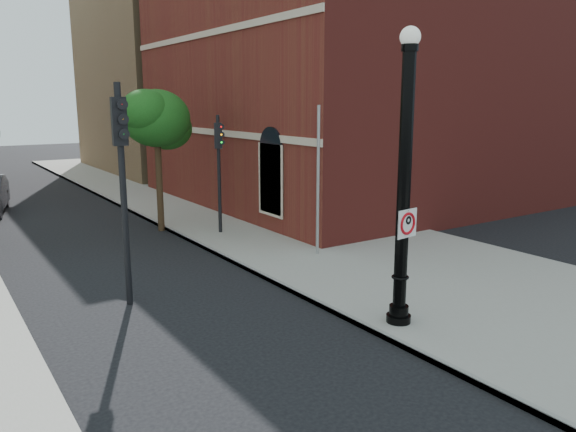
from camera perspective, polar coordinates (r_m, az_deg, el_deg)
ground at (r=10.80m, az=1.25°, el=-14.69°), size 120.00×120.00×0.00m
sidewalk_right at (r=21.85m, az=-0.77°, el=-0.87°), size 8.00×60.00×0.12m
curb_edge at (r=20.05m, az=-10.32°, el=-2.18°), size 0.10×60.00×0.14m
brick_wall_building at (r=30.78m, az=11.26°, el=14.14°), size 22.30×16.30×12.50m
bg_building_tan_b at (r=43.69m, az=-4.08°, el=14.50°), size 22.00×14.00×14.00m
lamppost at (r=11.77m, az=11.66°, el=2.01°), size 0.53×0.53×6.22m
no_parking_sign at (r=11.75m, az=12.03°, el=-0.72°), size 0.59×0.12×0.59m
traffic_signal_left at (r=13.39m, az=-16.55°, el=5.64°), size 0.37×0.44×5.20m
traffic_signal_right at (r=20.06m, az=-7.04°, el=6.14°), size 0.35×0.38×4.31m
utility_pole at (r=17.11m, az=3.06°, el=3.36°), size 0.09×0.09×4.67m
street_tree_c at (r=21.17m, az=-13.17°, el=9.48°), size 2.89×2.61×5.21m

